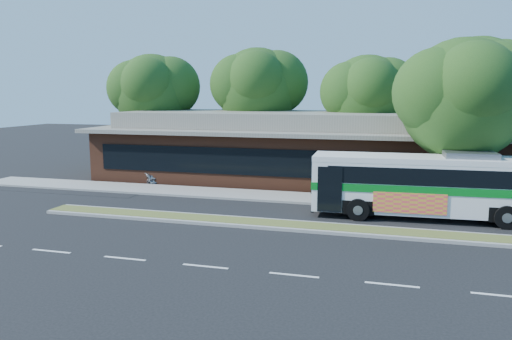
% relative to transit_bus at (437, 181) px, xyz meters
% --- Properties ---
extents(ground, '(120.00, 120.00, 0.00)m').
position_rel_transit_bus_xyz_m(ground, '(-4.85, -3.80, -1.74)').
color(ground, black).
rests_on(ground, ground).
extents(median_strip, '(26.00, 1.10, 0.15)m').
position_rel_transit_bus_xyz_m(median_strip, '(-4.85, -3.20, -1.66)').
color(median_strip, '#4E5624').
rests_on(median_strip, ground).
extents(sidewalk, '(44.00, 2.60, 0.12)m').
position_rel_transit_bus_xyz_m(sidewalk, '(-4.85, 2.60, -1.68)').
color(sidewalk, gray).
rests_on(sidewalk, ground).
extents(parking_lot, '(14.00, 12.00, 0.01)m').
position_rel_transit_bus_xyz_m(parking_lot, '(-22.85, 6.20, -1.73)').
color(parking_lot, black).
rests_on(parking_lot, ground).
extents(plaza_building, '(33.20, 11.20, 4.45)m').
position_rel_transit_bus_xyz_m(plaza_building, '(-4.85, 9.19, 0.39)').
color(plaza_building, brown).
rests_on(plaza_building, ground).
extents(tree_bg_a, '(6.47, 5.80, 8.63)m').
position_rel_transit_bus_xyz_m(tree_bg_a, '(-19.43, 11.34, 4.13)').
color(tree_bg_a, black).
rests_on(tree_bg_a, ground).
extents(tree_bg_b, '(6.69, 6.00, 9.00)m').
position_rel_transit_bus_xyz_m(tree_bg_b, '(-11.42, 12.34, 4.41)').
color(tree_bg_b, black).
rests_on(tree_bg_b, ground).
extents(tree_bg_c, '(6.24, 5.60, 8.26)m').
position_rel_transit_bus_xyz_m(tree_bg_c, '(-3.44, 11.33, 3.86)').
color(tree_bg_c, black).
rests_on(tree_bg_c, ground).
extents(tree_bg_d, '(6.91, 6.20, 9.37)m').
position_rel_transit_bus_xyz_m(tree_bg_d, '(3.60, 12.35, 4.68)').
color(tree_bg_d, black).
rests_on(tree_bg_d, ground).
extents(transit_bus, '(11.20, 2.93, 3.12)m').
position_rel_transit_bus_xyz_m(transit_bus, '(0.00, 0.00, 0.00)').
color(transit_bus, white).
rests_on(transit_bus, ground).
extents(sedan, '(5.05, 3.25, 1.36)m').
position_rel_transit_bus_xyz_m(sedan, '(-18.04, 5.52, -1.05)').
color(sedan, '#AAADB1').
rests_on(sedan, ground).
extents(sidewalk_tree, '(6.63, 5.95, 8.35)m').
position_rel_transit_bus_xyz_m(sidewalk_tree, '(1.58, 2.54, 3.79)').
color(sidewalk_tree, black).
rests_on(sidewalk_tree, ground).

